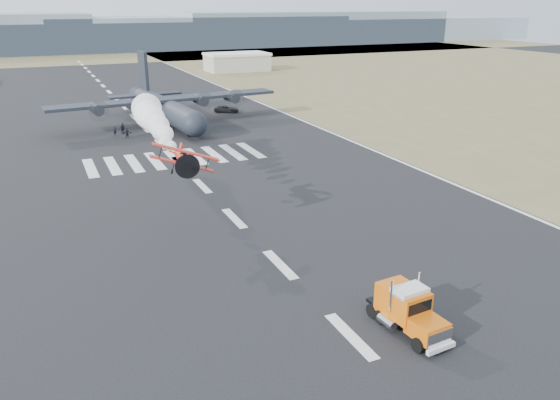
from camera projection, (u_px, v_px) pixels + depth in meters
ground at (351, 336)px, 37.80m from camera, size 500.00×500.00×0.00m
scrub_far at (74, 56)px, 235.08m from camera, size 500.00×80.00×0.00m
runway_markings at (160, 144)px, 89.26m from camera, size 60.00×260.00×0.01m
ridge_seg_d at (66, 37)px, 258.59m from camera, size 150.00×50.00×13.00m
ridge_seg_e at (199, 31)px, 283.24m from camera, size 150.00×50.00×15.00m
ridge_seg_f at (310, 27)px, 307.89m from camera, size 150.00×50.00×17.00m
ridge_seg_g at (405, 29)px, 333.56m from camera, size 150.00×50.00×13.00m
hangar_right at (237, 62)px, 183.11m from camera, size 20.50×12.50×5.90m
semi_truck at (407, 309)px, 37.98m from camera, size 2.99×7.60×3.37m
aerobatic_biplane at (183, 159)px, 52.98m from camera, size 6.35×5.94×3.54m
smoke_trail at (150, 117)px, 71.70m from camera, size 4.16×25.48×4.16m
transport_aircraft at (164, 106)px, 103.36m from camera, size 43.23×35.52×12.47m
support_vehicle at (226, 109)px, 114.50m from camera, size 5.66×4.42×1.43m
crew_a at (123, 127)px, 97.19m from camera, size 0.76×0.72×1.64m
crew_b at (187, 124)px, 100.00m from camera, size 0.92×0.88×1.63m
crew_c at (174, 124)px, 99.13m from camera, size 0.73×1.21×1.75m
crew_d at (122, 129)px, 95.52m from camera, size 1.01×0.56×1.68m
crew_e at (150, 123)px, 100.12m from camera, size 0.93×1.00×1.75m
crew_f at (127, 133)px, 92.60m from camera, size 1.69×0.72×1.76m
crew_g at (115, 131)px, 94.44m from camera, size 0.70×0.64×1.57m
crew_h at (172, 127)px, 96.86m from camera, size 0.88×1.00×1.76m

